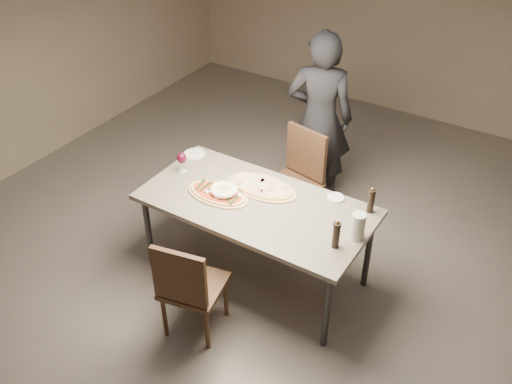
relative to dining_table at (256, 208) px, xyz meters
The scene contains 14 objects.
room 0.71m from the dining_table, ahead, with size 7.00×7.00×7.00m.
dining_table is the anchor object (origin of this frame).
zucchini_pizza 0.32m from the dining_table, 165.15° to the right, with size 0.53×0.29×0.05m.
ham_pizza 0.21m from the dining_table, 108.65° to the left, with size 0.61×0.34×0.04m.
bread_basket 0.28m from the dining_table, 167.08° to the right, with size 0.22×0.22×0.08m.
oil_dish 0.63m from the dining_table, 36.98° to the left, with size 0.14×0.14×0.02m.
pepper_mill_left 0.88m from the dining_table, 24.49° to the left, with size 0.06×0.06×0.22m.
pepper_mill_right 0.77m from the dining_table, 10.93° to the right, with size 0.06×0.06×0.23m.
carafe 0.85m from the dining_table, ahead, with size 0.10×0.10×0.21m.
wine_glass 0.77m from the dining_table, behind, with size 0.08×0.08×0.18m.
side_plate 0.89m from the dining_table, 159.48° to the left, with size 0.19×0.19×0.01m.
chair_near 0.82m from the dining_table, 94.83° to the right, with size 0.50×0.50×0.89m.
chair_far 0.83m from the dining_table, 94.97° to the left, with size 0.52×0.52×0.94m.
diner 1.32m from the dining_table, 95.36° to the left, with size 0.62×0.41×1.70m, color black.
Camera 1 is at (1.88, -2.99, 3.36)m, focal length 40.00 mm.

